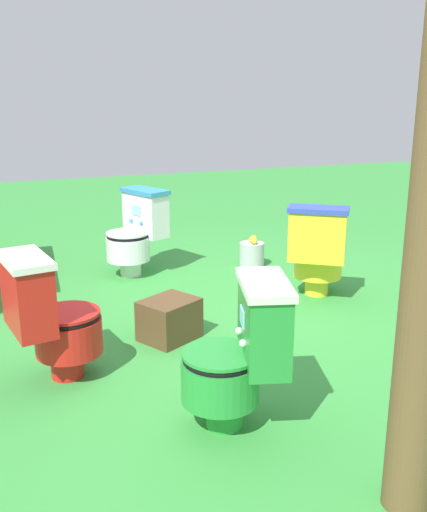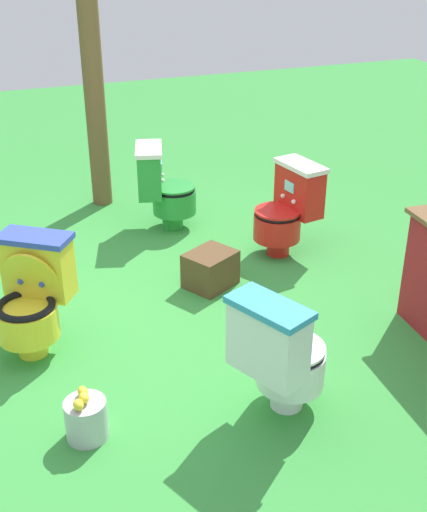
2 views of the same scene
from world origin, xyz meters
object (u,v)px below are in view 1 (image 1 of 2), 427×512
object	(u,v)px
lemon_bucket	(252,254)
toilet_red	(51,317)
toilet_green	(240,354)
toilet_yellow	(318,250)
small_crate	(169,319)
toilet_white	(136,232)

from	to	relation	value
lemon_bucket	toilet_red	bearing A→B (deg)	129.72
toilet_green	toilet_yellow	bearing A→B (deg)	-25.15
small_crate	toilet_green	bearing A→B (deg)	-178.88
toilet_green	toilet_red	xyz separation A→B (m)	(0.78, 0.77, 0.00)
toilet_white	lemon_bucket	xyz separation A→B (m)	(-0.16, -1.01, -0.25)
toilet_green	toilet_red	size ratio (longest dim) A/B	1.00
toilet_green	toilet_red	bearing A→B (deg)	60.32
toilet_yellow	lemon_bucket	world-z (taller)	toilet_yellow
lemon_bucket	toilet_white	bearing A→B (deg)	80.78
toilet_white	toilet_red	distance (m)	1.96
toilet_yellow	lemon_bucket	size ratio (longest dim) A/B	2.63
toilet_green	lemon_bucket	xyz separation A→B (m)	(2.36, -1.13, -0.25)
small_crate	toilet_red	bearing A→B (deg)	112.14
toilet_red	small_crate	distance (m)	0.85
toilet_white	small_crate	bearing A→B (deg)	150.50
small_crate	lemon_bucket	distance (m)	1.72
toilet_green	lemon_bucket	size ratio (longest dim) A/B	2.63
small_crate	toilet_white	bearing A→B (deg)	-5.37
toilet_yellow	toilet_white	distance (m)	1.57
toilet_red	small_crate	xyz separation A→B (m)	(0.31, -0.75, -0.24)
toilet_green	small_crate	world-z (taller)	toilet_green
toilet_yellow	toilet_white	size ratio (longest dim) A/B	1.00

